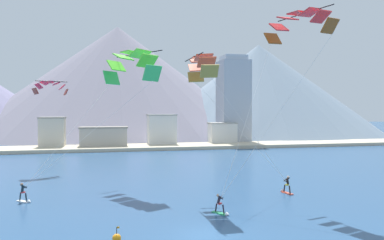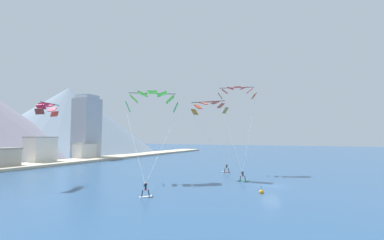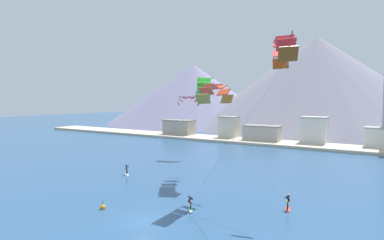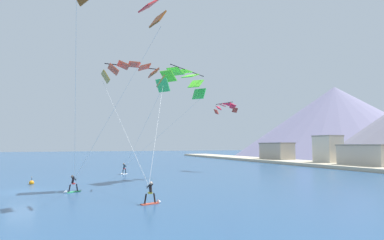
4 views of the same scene
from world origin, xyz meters
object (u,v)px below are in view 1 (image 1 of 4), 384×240
Objects in this scene: kitesurfer_near_trail at (286,187)px; kitesurfer_mid_center at (24,196)px; parafoil_kite_distant_high_outer at (51,86)px; kitesurfer_near_lead at (222,208)px; race_marker_buoy at (117,238)px; parafoil_kite_mid_center at (131,63)px; parafoil_kite_near_lead at (298,22)px; parafoil_kite_near_trail at (201,65)px.

kitesurfer_near_trail is 24.83m from kitesurfer_mid_center.
kitesurfer_mid_center is 21.41m from parafoil_kite_distant_high_outer.
kitesurfer_near_lead is 10.37m from kitesurfer_near_trail.
race_marker_buoy is at bearing -148.92° from kitesurfer_near_trail.
kitesurfer_near_lead is at bearing -57.66° from parafoil_kite_distant_high_outer.
kitesurfer_near_lead is 0.13× the size of parafoil_kite_mid_center.
parafoil_kite_mid_center is (-6.28, 13.85, 13.03)m from kitesurfer_near_lead.
race_marker_buoy is (7.91, -11.94, -0.40)m from kitesurfer_mid_center.
kitesurfer_near_lead is 32.73m from parafoil_kite_distant_high_outer.
parafoil_kite_mid_center is 13.21× the size of race_marker_buoy.
parafoil_kite_distant_high_outer is at bearing 129.96° from parafoil_kite_mid_center.
parafoil_kite_near_lead reaches higher than kitesurfer_near_lead.
kitesurfer_mid_center is at bearing 154.73° from kitesurfer_near_lead.
kitesurfer_near_trail is 0.15× the size of parafoil_kite_near_trail.
parafoil_kite_near_trail is (-8.55, 2.65, -3.84)m from parafoil_kite_near_lead.
kitesurfer_mid_center reaches higher than race_marker_buoy.
kitesurfer_near_trail is at bearing -0.47° from parafoil_kite_near_trail.
parafoil_kite_near_lead reaches higher than parafoil_kite_near_trail.
parafoil_kite_mid_center reaches higher than parafoil_kite_near_trail.
kitesurfer_near_trail is 16.04m from parafoil_kite_near_lead.
kitesurfer_near_lead is 0.36× the size of parafoil_kite_distant_high_outer.
parafoil_kite_near_trail is (-8.71, 0.07, 11.99)m from kitesurfer_near_trail.
kitesurfer_mid_center is (-24.76, 1.78, -0.00)m from kitesurfer_near_trail.
parafoil_kite_distant_high_outer is 4.58× the size of race_marker_buoy.
kitesurfer_near_lead is at bearing -145.48° from kitesurfer_near_trail.
parafoil_kite_mid_center is at bearing 127.70° from parafoil_kite_near_trail.
kitesurfer_near_trail is 0.39× the size of parafoil_kite_distant_high_outer.
parafoil_kite_distant_high_outer is (-16.31, 20.07, -0.99)m from parafoil_kite_near_trail.
kitesurfer_near_trail is 0.11× the size of parafoil_kite_near_lead.
parafoil_kite_near_trail is 25.88m from parafoil_kite_distant_high_outer.
kitesurfer_near_lead is 0.11× the size of parafoil_kite_near_lead.
kitesurfer_mid_center is 0.11× the size of parafoil_kite_near_lead.
parafoil_kite_near_lead is 3.45× the size of parafoil_kite_distant_high_outer.
parafoil_kite_near_lead is at bearing 21.46° from kitesurfer_near_lead.
race_marker_buoy is (-2.04, -18.14, -13.36)m from parafoil_kite_mid_center.
parafoil_kite_mid_center is at bearing -50.04° from parafoil_kite_distant_high_outer.
kitesurfer_near_trail is 1.00× the size of kitesurfer_mid_center.
kitesurfer_mid_center is 29.58m from parafoil_kite_near_lead.
parafoil_kite_near_lead reaches higher than parafoil_kite_distant_high_outer.
kitesurfer_near_lead is 0.93× the size of kitesurfer_near_trail.
race_marker_buoy is at bearing -128.52° from parafoil_kite_near_trail.
kitesurfer_near_lead is at bearing -158.54° from parafoil_kite_near_lead.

